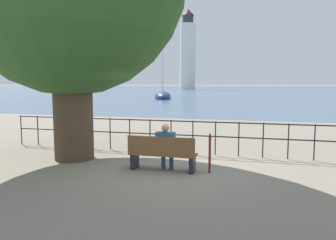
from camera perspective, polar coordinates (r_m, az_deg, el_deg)
name	(u,v)px	position (r m, az deg, el deg)	size (l,w,h in m)	color
ground_plane	(163,170)	(8.44, -0.90, -8.76)	(1000.00, 1000.00, 0.00)	gray
harbor_water	(253,88)	(170.02, 14.52, 5.45)	(600.00, 300.00, 0.01)	#47607A
park_bench	(162,154)	(8.28, -1.03, -5.99)	(1.73, 0.45, 0.90)	brown
seated_person_left	(166,145)	(8.29, -0.38, -4.36)	(0.47, 0.35, 1.20)	navy
promenade_railing	(182,131)	(10.37, 2.43, -2.01)	(12.07, 0.04, 1.05)	black
closed_umbrella	(210,150)	(8.14, 7.29, -5.27)	(0.09, 0.09, 1.02)	maroon
sailboat_2	(163,96)	(47.65, -0.94, 4.16)	(4.15, 6.73, 10.63)	navy
harbor_lighthouse	(188,52)	(122.72, 3.46, 11.65)	(5.68, 5.68, 29.00)	white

